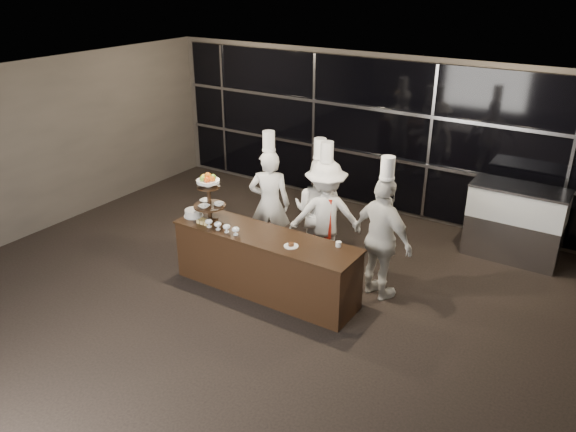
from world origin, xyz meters
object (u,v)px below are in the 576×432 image
Objects in this scene: buffet_counter at (265,263)px; chef_c at (325,214)px; layer_cake at (194,213)px; chef_b at (319,210)px; display_case at (515,219)px; chef_d at (382,238)px; chef_a at (270,203)px; display_stand at (209,193)px.

chef_c is at bearing 74.15° from buffet_counter.
chef_b reaches higher than layer_cake.
chef_b reaches higher than display_case.
buffet_counter is 9.47× the size of layer_cake.
chef_c is at bearing 161.53° from chef_d.
chef_a is 1.00× the size of chef_d.
display_case is 3.10m from chef_c.
display_stand reaches higher than layer_cake.
chef_d is (-1.33, -2.26, 0.24)m from display_case.
chef_b is 0.19m from chef_c.
display_stand is at bearing -138.76° from chef_c.
chef_c is at bearing -142.43° from display_case.
display_stand reaches higher than display_case.
display_stand is 0.35× the size of chef_d.
chef_b is at bearing 82.59° from buffet_counter.
chef_a reaches higher than layer_cake.
buffet_counter is at bearing 2.23° from layer_cake.
chef_c reaches higher than display_case.
chef_a is at bearing -169.17° from chef_c.
chef_c is (-2.45, -1.88, 0.20)m from display_case.
chef_d is (1.29, -0.46, 0.03)m from chef_b.
chef_c is (1.62, 1.22, -0.09)m from layer_cake.
display_stand is 1.76m from chef_b.
chef_d is at bearing 17.10° from layer_cake.
display_stand is 2.48× the size of layer_cake.
chef_a is 0.95m from chef_c.
chef_b is (1.45, 1.30, -0.08)m from layer_cake.
chef_d reaches higher than chef_a.
buffet_counter is 1.38× the size of chef_c.
chef_d is at bearing 17.92° from display_stand.
chef_d is at bearing -5.50° from chef_a.
buffet_counter is 4.13m from display_case.
chef_d reaches higher than layer_cake.
display_case is at bearing 59.56° from chef_d.
chef_d is (1.12, -0.37, 0.04)m from chef_c.
chef_b is (0.76, 0.26, -0.04)m from chef_a.
chef_c is 1.18m from chef_d.
chef_d is at bearing -18.47° from chef_c.
chef_b is at bearing 41.88° from layer_cake.
display_stand is at bearing -141.09° from display_case.
display_case is at bearing 31.41° from chef_a.
chef_c is at bearing -25.74° from chef_b.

